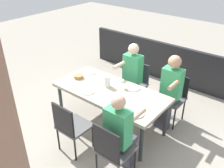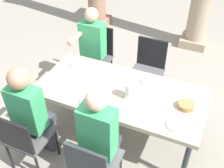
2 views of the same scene
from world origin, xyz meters
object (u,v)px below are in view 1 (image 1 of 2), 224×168
object	(u,v)px
chair_mid_south	(136,82)
plate_1	(133,88)
chair_west_north	(112,149)
diner_man_white	(170,90)
diner_woman_green	(130,76)
diner_guest_third	(121,132)
water_pitcher	(107,82)
wine_glass_1	(122,81)
chair_west_south	(173,95)
chair_mid_north	(70,125)
plate_2	(88,92)
bread_basket	(79,76)
dining_table	(110,94)
plate_0	(136,114)
plate_3	(90,72)

from	to	relation	value
chair_mid_south	plate_1	distance (m)	0.70
chair_west_north	diner_man_white	xyz separation A→B (m)	(-0.00, -1.55, 0.18)
diner_woman_green	diner_guest_third	bearing A→B (deg)	120.72
diner_man_white	water_pitcher	world-z (taller)	diner_man_white
plate_1	wine_glass_1	bearing A→B (deg)	32.06
water_pitcher	diner_guest_third	bearing A→B (deg)	138.90
plate_1	diner_man_white	bearing A→B (deg)	-141.59
chair_west_south	chair_mid_south	xyz separation A→B (m)	(0.81, -0.00, -0.00)
chair_mid_north	plate_2	bearing A→B (deg)	-72.14
chair_west_south	bread_basket	xyz separation A→B (m)	(1.48, 0.89, 0.25)
dining_table	plate_1	size ratio (longest dim) A/B	8.05
chair_mid_north	wine_glass_1	size ratio (longest dim) A/B	5.30
plate_0	dining_table	bearing A→B (deg)	-21.98
wine_glass_1	plate_3	world-z (taller)	wine_glass_1
dining_table	wine_glass_1	distance (m)	0.28
dining_table	chair_west_south	world-z (taller)	chair_west_south
dining_table	plate_1	distance (m)	0.39
chair_mid_north	plate_3	distance (m)	1.33
chair_mid_north	plate_0	size ratio (longest dim) A/B	3.87
plate_3	chair_mid_north	bearing A→B (deg)	119.65
chair_mid_north	wine_glass_1	world-z (taller)	wine_glass_1
chair_west_north	plate_1	size ratio (longest dim) A/B	3.87
plate_1	water_pitcher	distance (m)	0.45
chair_west_north	plate_1	world-z (taller)	chair_west_north
plate_2	bread_basket	world-z (taller)	bread_basket
diner_guest_third	plate_1	distance (m)	1.10
plate_0	chair_west_north	bearing A→B (deg)	93.39
chair_west_south	plate_1	bearing A→B (deg)	49.83
bread_basket	plate_3	bearing A→B (deg)	-94.86
plate_0	bread_basket	world-z (taller)	bread_basket
wine_glass_1	chair_west_south	bearing A→B (deg)	-133.69
chair_mid_south	diner_woman_green	size ratio (longest dim) A/B	0.65
chair_mid_north	plate_1	world-z (taller)	chair_mid_north
chair_west_north	diner_guest_third	world-z (taller)	diner_guest_third
chair_west_north	diner_woman_green	distance (m)	1.76
dining_table	plate_2	world-z (taller)	plate_2
chair_west_north	plate_3	bearing A→B (deg)	-38.06
chair_mid_north	chair_mid_south	xyz separation A→B (m)	(-0.00, -1.74, -0.00)
water_pitcher	plate_1	bearing A→B (deg)	-150.67
chair_mid_north	plate_1	bearing A→B (deg)	-105.36
plate_1	chair_west_south	bearing A→B (deg)	-130.17
diner_guest_third	plate_1	size ratio (longest dim) A/B	5.44
chair_mid_north	water_pitcher	distance (m)	1.00
plate_3	water_pitcher	size ratio (longest dim) A/B	1.13
wine_glass_1	water_pitcher	size ratio (longest dim) A/B	0.87
diner_man_white	plate_2	distance (m)	1.38
plate_3	chair_west_south	bearing A→B (deg)	-157.52
wine_glass_1	chair_mid_south	bearing A→B (deg)	-76.72
chair_mid_south	diner_guest_third	size ratio (longest dim) A/B	0.67
diner_guest_third	plate_2	distance (m)	1.09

